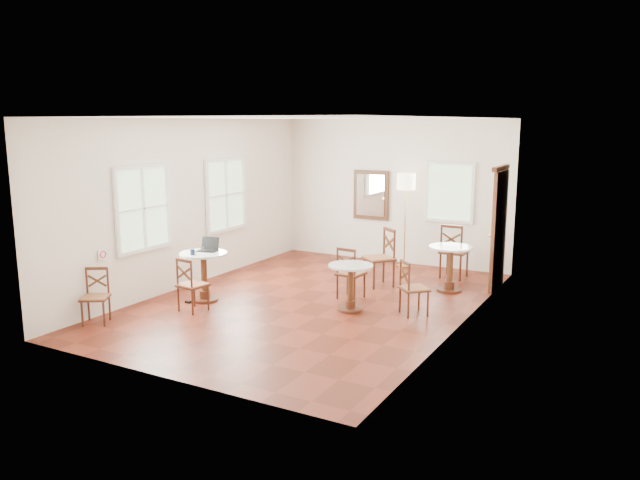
# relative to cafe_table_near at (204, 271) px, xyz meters

# --- Properties ---
(ground) EXTENTS (7.00, 7.00, 0.00)m
(ground) POSITION_rel_cafe_table_near_xyz_m (1.60, 0.78, -0.51)
(ground) COLOR maroon
(ground) RESTS_ON ground
(room_shell) EXTENTS (5.02, 7.02, 3.01)m
(room_shell) POSITION_rel_cafe_table_near_xyz_m (1.54, 1.05, 1.38)
(room_shell) COLOR white
(room_shell) RESTS_ON ground
(cafe_table_near) EXTENTS (0.78, 0.78, 0.82)m
(cafe_table_near) POSITION_rel_cafe_table_near_xyz_m (0.00, 0.00, 0.00)
(cafe_table_near) COLOR #482112
(cafe_table_near) RESTS_ON ground
(cafe_table_mid) EXTENTS (0.70, 0.70, 0.74)m
(cafe_table_mid) POSITION_rel_cafe_table_near_xyz_m (2.37, 0.68, -0.05)
(cafe_table_mid) COLOR #482112
(cafe_table_mid) RESTS_ON ground
(cafe_table_back) EXTENTS (0.76, 0.76, 0.81)m
(cafe_table_back) POSITION_rel_cafe_table_near_xyz_m (3.39, 2.56, -0.01)
(cafe_table_back) COLOR #482112
(cafe_table_back) RESTS_ON ground
(chair_near_a) EXTENTS (0.45, 0.45, 0.87)m
(chair_near_a) POSITION_rel_cafe_table_near_xyz_m (0.20, -0.55, -0.08)
(chair_near_a) COLOR #482112
(chair_near_a) RESTS_ON ground
(chair_near_b) EXTENTS (0.52, 0.52, 0.82)m
(chair_near_b) POSITION_rel_cafe_table_near_xyz_m (-0.65, -1.69, -0.10)
(chair_near_b) COLOR #482112
(chair_near_b) RESTS_ON ground
(chair_mid_a) EXTENTS (0.44, 0.44, 0.89)m
(chair_mid_a) POSITION_rel_cafe_table_near_xyz_m (2.07, 1.29, -0.07)
(chair_mid_a) COLOR #482112
(chair_mid_a) RESTS_ON ground
(chair_mid_b) EXTENTS (0.56, 0.56, 0.86)m
(chair_mid_b) POSITION_rel_cafe_table_near_xyz_m (3.30, 0.96, -0.08)
(chair_mid_b) COLOR #482112
(chair_mid_b) RESTS_ON ground
(chair_back_a) EXTENTS (0.50, 0.50, 1.05)m
(chair_back_a) POSITION_rel_cafe_table_near_xyz_m (3.16, 3.52, 0.01)
(chair_back_a) COLOR #482112
(chair_back_a) RESTS_ON ground
(chair_back_b) EXTENTS (0.68, 0.68, 1.05)m
(chair_back_b) POSITION_rel_cafe_table_near_xyz_m (2.18, 2.31, 0.01)
(chair_back_b) COLOR #482112
(chair_back_b) RESTS_ON ground
(floor_lamp) EXTENTS (0.37, 0.37, 1.92)m
(floor_lamp) POSITION_rel_cafe_table_near_xyz_m (2.01, 3.93, 1.12)
(floor_lamp) COLOR #BF8C3F
(floor_lamp) RESTS_ON ground
(laptop) EXTENTS (0.36, 0.32, 0.22)m
(laptop) POSITION_rel_cafe_table_near_xyz_m (-0.02, 0.17, 0.37)
(laptop) COLOR black
(laptop) RESTS_ON cafe_table_near
(mouse) EXTENTS (0.09, 0.06, 0.03)m
(mouse) POSITION_rel_cafe_table_near_xyz_m (0.00, 0.11, 0.33)
(mouse) COLOR black
(mouse) RESTS_ON cafe_table_near
(navy_mug) EXTENTS (0.11, 0.08, 0.09)m
(navy_mug) POSITION_rel_cafe_table_near_xyz_m (-0.03, -0.23, 0.36)
(navy_mug) COLOR #101B38
(navy_mug) RESTS_ON cafe_table_near
(water_glass) EXTENTS (0.05, 0.05, 0.09)m
(water_glass) POSITION_rel_cafe_table_near_xyz_m (-0.04, 0.02, 0.36)
(water_glass) COLOR white
(water_glass) RESTS_ON cafe_table_near
(power_adapter) EXTENTS (0.10, 0.06, 0.04)m
(power_adapter) POSITION_rel_cafe_table_near_xyz_m (-0.15, -0.25, -0.49)
(power_adapter) COLOR black
(power_adapter) RESTS_ON ground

